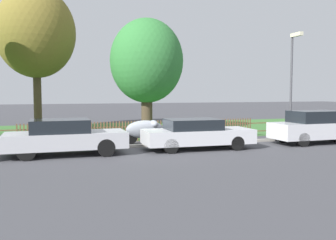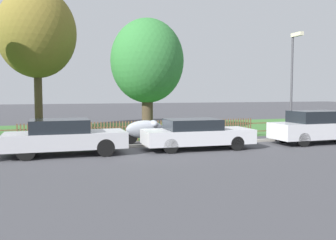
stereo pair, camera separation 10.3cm
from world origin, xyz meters
TOP-DOWN VIEW (x-y plane):
  - ground_plane at (0.00, 0.00)m, footprint 120.00×120.00m
  - kerb_stone at (0.00, 0.10)m, footprint 38.12×0.20m
  - grass_strip at (0.00, 7.41)m, footprint 38.12×10.66m
  - park_fence at (-0.00, 2.09)m, footprint 38.12×0.05m
  - parked_car_black_saloon at (-3.90, -1.05)m, footprint 4.47×1.77m
  - parked_car_navy_estate at (1.41, -1.16)m, footprint 4.59×1.88m
  - parked_car_red_compact at (7.44, -1.21)m, footprint 4.60×1.69m
  - covered_motorcycle at (-0.20, 1.14)m, footprint 1.97×0.71m
  - tree_behind_motorcycle at (-5.09, 8.85)m, footprint 4.76×4.76m
  - tree_mid_park at (1.10, 5.91)m, footprint 4.29×4.29m
  - street_lamp at (7.26, 0.50)m, footprint 0.20×0.79m

SIDE VIEW (x-z plane):
  - ground_plane at x=0.00m, z-range 0.00..0.00m
  - grass_strip at x=0.00m, z-range 0.00..0.01m
  - kerb_stone at x=0.00m, z-range 0.00..0.12m
  - park_fence at x=0.00m, z-range 0.00..0.98m
  - parked_car_navy_estate at x=1.41m, z-range 0.02..1.29m
  - covered_motorcycle at x=-0.20m, z-range 0.12..1.20m
  - parked_car_black_saloon at x=-3.90m, z-range 0.02..1.39m
  - parked_car_red_compact at x=7.44m, z-range 0.00..1.52m
  - street_lamp at x=7.26m, z-range 0.72..6.01m
  - tree_mid_park at x=1.10m, z-range 0.83..7.51m
  - tree_behind_motorcycle at x=-5.09m, z-range 1.59..10.29m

